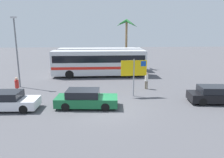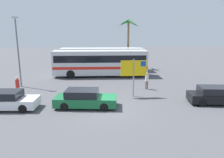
# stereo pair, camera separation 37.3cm
# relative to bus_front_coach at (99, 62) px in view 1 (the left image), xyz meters

# --- Properties ---
(ground) EXTENTS (120.00, 120.00, 0.00)m
(ground) POSITION_rel_bus_front_coach_xyz_m (0.33, -11.39, -1.78)
(ground) COLOR #4C4C51
(bus_front_coach) EXTENTS (11.31, 2.51, 3.17)m
(bus_front_coach) POSITION_rel_bus_front_coach_xyz_m (0.00, 0.00, 0.00)
(bus_front_coach) COLOR silver
(bus_front_coach) RESTS_ON ground
(bus_rear_coach) EXTENTS (11.31, 2.51, 3.17)m
(bus_rear_coach) POSITION_rel_bus_front_coach_xyz_m (0.19, 3.63, 0.00)
(bus_rear_coach) COLOR silver
(bus_rear_coach) RESTS_ON ground
(ferry_sign) EXTENTS (2.20, 0.19, 3.20)m
(ferry_sign) POSITION_rel_bus_front_coach_xyz_m (2.91, -8.52, 0.54)
(ferry_sign) COLOR gray
(ferry_sign) RESTS_ON ground
(car_green) EXTENTS (4.62, 2.11, 1.32)m
(car_green) POSITION_rel_bus_front_coach_xyz_m (-1.07, -10.98, -1.15)
(car_green) COLOR #196638
(car_green) RESTS_ON ground
(car_black) EXTENTS (4.29, 2.08, 1.32)m
(car_black) POSITION_rel_bus_front_coach_xyz_m (8.95, -10.64, -1.15)
(car_black) COLOR black
(car_black) RESTS_ON ground
(car_white) EXTENTS (4.00, 1.86, 1.32)m
(car_white) POSITION_rel_bus_front_coach_xyz_m (-6.50, -11.13, -1.15)
(car_white) COLOR silver
(car_white) RESTS_ON ground
(pedestrian_by_bus) EXTENTS (0.32, 0.32, 1.63)m
(pedestrian_by_bus) POSITION_rel_bus_front_coach_xyz_m (4.49, -6.28, -0.83)
(pedestrian_by_bus) COLOR #706656
(pedestrian_by_bus) RESTS_ON ground
(pedestrian_near_sign) EXTENTS (0.32, 0.32, 1.76)m
(pedestrian_near_sign) POSITION_rel_bus_front_coach_xyz_m (-6.89, -8.34, -0.74)
(pedestrian_near_sign) COLOR #706656
(pedestrian_near_sign) RESTS_ON ground
(lamp_post_right_side) EXTENTS (0.56, 0.20, 6.81)m
(lamp_post_right_side) POSITION_rel_bus_front_coach_xyz_m (-7.95, -4.76, 1.95)
(lamp_post_right_side) COLOR slate
(lamp_post_right_side) RESTS_ON ground
(palm_tree_seaside) EXTENTS (3.27, 3.40, 7.18)m
(palm_tree_seaside) POSITION_rel_bus_front_coach_xyz_m (4.12, 6.04, 3.91)
(palm_tree_seaside) COLOR brown
(palm_tree_seaside) RESTS_ON ground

